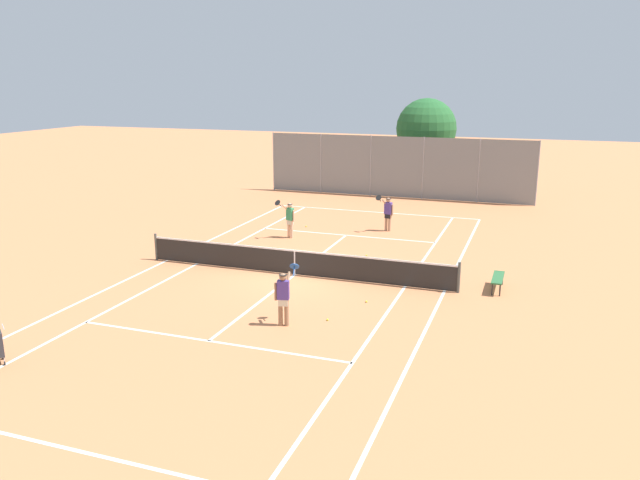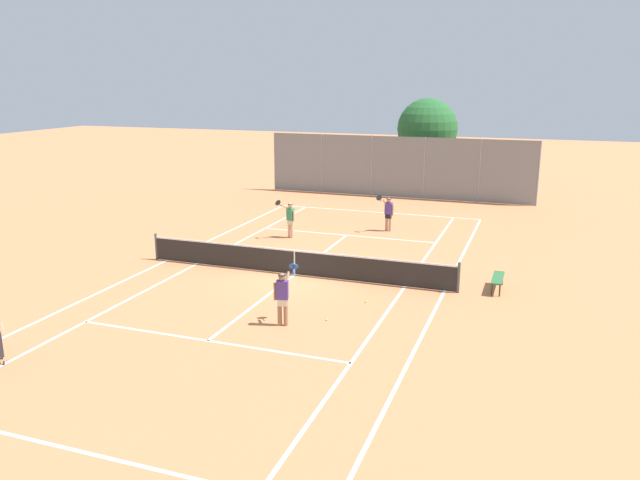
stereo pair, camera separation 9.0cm
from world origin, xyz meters
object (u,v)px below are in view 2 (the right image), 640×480
object	(u,v)px
player_far_right	(388,212)
tree_behind_left	(427,130)
loose_tennis_ball_4	(366,302)
courtside_bench	(498,279)
player_near_side	(283,295)
loose_tennis_ball_1	(367,255)
tennis_net	(295,261)
player_far_left	(290,218)
loose_tennis_ball_2	(370,279)
loose_tennis_ball_3	(327,320)
loose_tennis_ball_0	(307,226)

from	to	relation	value
player_far_right	tree_behind_left	size ratio (longest dim) A/B	0.30
loose_tennis_ball_4	courtside_bench	world-z (taller)	courtside_bench
loose_tennis_ball_4	courtside_bench	distance (m)	4.76
player_far_right	player_near_side	bearing A→B (deg)	-90.42
tree_behind_left	loose_tennis_ball_1	bearing A→B (deg)	-87.63
tennis_net	player_far_left	bearing A→B (deg)	114.04
loose_tennis_ball_2	loose_tennis_ball_3	xyz separation A→B (m)	(-0.19, -4.23, 0.00)
player_far_left	loose_tennis_ball_0	bearing A→B (deg)	91.70
loose_tennis_ball_3	tree_behind_left	distance (m)	23.99
loose_tennis_ball_0	tennis_net	bearing A→B (deg)	-72.30
player_near_side	loose_tennis_ball_3	distance (m)	1.61
player_near_side	loose_tennis_ball_3	xyz separation A→B (m)	(1.09, 0.76, -0.89)
player_near_side	loose_tennis_ball_2	size ratio (longest dim) A/B	26.88
loose_tennis_ball_1	loose_tennis_ball_4	bearing A→B (deg)	-74.58
player_far_right	loose_tennis_ball_0	size ratio (longest dim) A/B	26.88
loose_tennis_ball_1	tree_behind_left	bearing A→B (deg)	92.37
tennis_net	tree_behind_left	bearing A→B (deg)	86.66
player_far_right	player_far_left	bearing A→B (deg)	-144.49
player_near_side	loose_tennis_ball_3	bearing A→B (deg)	34.96
courtside_bench	tree_behind_left	distance (m)	20.24
courtside_bench	loose_tennis_ball_2	bearing A→B (deg)	-174.83
loose_tennis_ball_0	loose_tennis_ball_3	world-z (taller)	same
player_far_left	loose_tennis_ball_2	size ratio (longest dim) A/B	26.88
player_near_side	loose_tennis_ball_3	size ratio (longest dim) A/B	26.88
loose_tennis_ball_0	loose_tennis_ball_1	size ratio (longest dim) A/B	1.00
loose_tennis_ball_1	tree_behind_left	distance (m)	16.92
player_near_side	player_far_left	xyz separation A→B (m)	(-3.79, 9.75, 0.00)
player_far_left	loose_tennis_ball_1	world-z (taller)	player_far_left
player_near_side	loose_tennis_ball_0	world-z (taller)	player_near_side
loose_tennis_ball_3	courtside_bench	xyz separation A→B (m)	(4.57, 4.63, 0.38)
courtside_bench	tennis_net	bearing A→B (deg)	-174.09
loose_tennis_ball_4	loose_tennis_ball_1	bearing A→B (deg)	105.42
tennis_net	tree_behind_left	distance (m)	20.07
loose_tennis_ball_1	courtside_bench	size ratio (longest dim) A/B	0.04
loose_tennis_ball_1	loose_tennis_ball_3	distance (m)	7.22
player_near_side	tree_behind_left	distance (m)	24.58
tennis_net	player_far_right	size ratio (longest dim) A/B	6.76
player_near_side	player_far_right	size ratio (longest dim) A/B	1.00
loose_tennis_ball_0	loose_tennis_ball_1	xyz separation A→B (m)	(4.17, -4.05, 0.00)
tennis_net	loose_tennis_ball_0	distance (m)	7.72
player_far_left	player_far_right	size ratio (longest dim) A/B	1.00
loose_tennis_ball_3	player_far_right	bearing A→B (deg)	94.88
player_far_right	loose_tennis_ball_1	bearing A→B (deg)	-87.14
loose_tennis_ball_4	tree_behind_left	bearing A→B (deg)	95.61
player_far_right	loose_tennis_ball_2	distance (m)	7.67
loose_tennis_ball_3	tree_behind_left	world-z (taller)	tree_behind_left
player_near_side	loose_tennis_ball_3	world-z (taller)	player_near_side
tennis_net	courtside_bench	distance (m)	7.22
loose_tennis_ball_1	loose_tennis_ball_4	world-z (taller)	same
courtside_bench	tree_behind_left	bearing A→B (deg)	107.58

